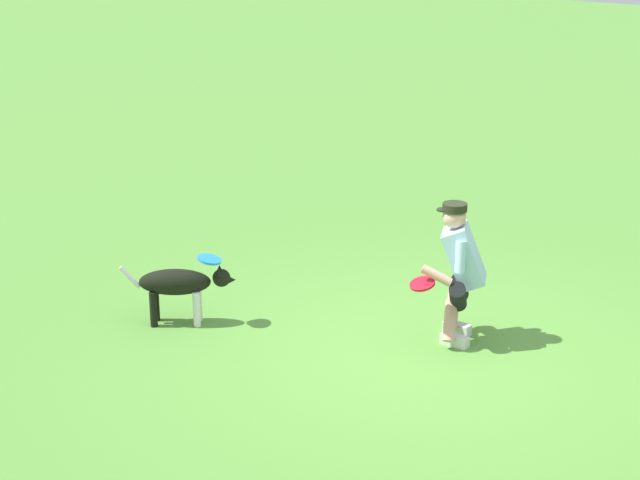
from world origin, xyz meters
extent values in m
plane|color=#559138|center=(0.00, 0.00, 0.00)|extent=(60.00, 60.00, 0.00)
cube|color=silver|center=(-0.02, -0.69, 0.05)|extent=(0.26, 0.10, 0.10)
cylinder|color=#D39E88|center=(0.03, -0.67, 0.24)|extent=(0.23, 0.33, 0.37)
cylinder|color=black|center=(-0.03, -0.67, 0.47)|extent=(0.31, 0.43, 0.37)
cube|color=silver|center=(-0.14, -0.43, 0.05)|extent=(0.26, 0.10, 0.10)
cylinder|color=#D39E88|center=(-0.09, -0.41, 0.24)|extent=(0.23, 0.33, 0.37)
cylinder|color=black|center=(-0.14, -0.46, 0.47)|extent=(0.31, 0.43, 0.37)
cube|color=#A7CDE8|center=(-0.11, -0.58, 0.81)|extent=(0.51, 0.48, 0.58)
cylinder|color=#A7CDE8|center=(-0.01, -0.75, 0.87)|extent=(0.14, 0.16, 0.29)
cylinder|color=#A7CDE8|center=(-0.18, -0.39, 0.87)|extent=(0.14, 0.16, 0.29)
cylinder|color=#D39E88|center=(-0.01, -0.28, 0.69)|extent=(0.29, 0.20, 0.19)
cylinder|color=#D39E88|center=(0.04, -0.75, 0.71)|extent=(0.13, 0.16, 0.27)
sphere|color=#D39E88|center=(-0.02, -0.53, 1.17)|extent=(0.21, 0.21, 0.21)
cylinder|color=black|center=(-0.02, -0.53, 1.26)|extent=(0.22, 0.22, 0.07)
cylinder|color=black|center=(0.07, -0.49, 1.23)|extent=(0.12, 0.12, 0.02)
ellipsoid|color=black|center=(2.22, 0.72, 0.42)|extent=(0.69, 0.61, 0.25)
ellipsoid|color=white|center=(2.08, 0.60, 0.39)|extent=(0.12, 0.17, 0.15)
sphere|color=black|center=(1.88, 0.45, 0.46)|extent=(0.17, 0.17, 0.17)
cone|color=black|center=(1.81, 0.39, 0.44)|extent=(0.13, 0.13, 0.09)
cone|color=black|center=(1.86, 0.51, 0.53)|extent=(0.06, 0.06, 0.07)
cone|color=black|center=(1.93, 0.42, 0.53)|extent=(0.06, 0.06, 0.07)
cylinder|color=white|center=(2.02, 0.65, 0.17)|extent=(0.10, 0.10, 0.34)
cylinder|color=white|center=(2.11, 0.54, 0.17)|extent=(0.10, 0.10, 0.34)
cylinder|color=black|center=(2.34, 0.90, 0.17)|extent=(0.10, 0.10, 0.34)
cylinder|color=black|center=(2.43, 0.78, 0.17)|extent=(0.10, 0.10, 0.34)
cylinder|color=white|center=(2.55, 0.97, 0.47)|extent=(0.19, 0.16, 0.23)
cylinder|color=#2287EC|center=(1.95, 0.52, 0.65)|extent=(0.32, 0.32, 0.08)
cylinder|color=red|center=(0.09, -0.21, 0.61)|extent=(0.32, 0.32, 0.11)
camera|label=1|loc=(-4.36, 7.13, 3.90)|focal=58.33mm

